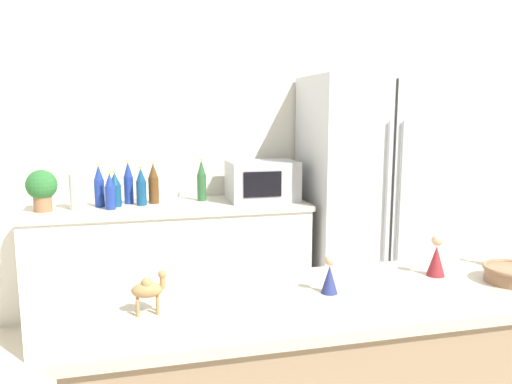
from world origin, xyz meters
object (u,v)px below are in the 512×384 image
at_px(paper_towel_roll, 78,192).
at_px(refrigerator, 369,198).
at_px(back_bottle_3, 110,192).
at_px(back_bottle_5, 154,184).
at_px(back_bottle_4, 202,181).
at_px(microwave, 262,181).
at_px(wise_man_figurine_blue, 436,258).
at_px(fruit_bowl, 512,273).
at_px(wise_man_figurine_crimson, 330,277).
at_px(back_bottle_0, 128,183).
at_px(camel_figurine, 149,289).
at_px(potted_plant, 42,188).
at_px(back_bottle_1, 141,187).
at_px(back_bottle_2, 115,190).
at_px(back_bottle_6, 99,186).

bearing_deg(paper_towel_roll, refrigerator, -0.44).
distance_m(back_bottle_3, back_bottle_5, 0.33).
relative_size(refrigerator, back_bottle_4, 5.95).
distance_m(microwave, back_bottle_4, 0.43).
bearing_deg(paper_towel_roll, wise_man_figurine_blue, -51.63).
bearing_deg(back_bottle_3, fruit_bowl, -52.56).
xyz_separation_m(paper_towel_roll, wise_man_figurine_crimson, (0.97, -1.87, -0.03)).
height_order(paper_towel_roll, back_bottle_0, back_bottle_0).
height_order(back_bottle_3, back_bottle_4, back_bottle_4).
distance_m(fruit_bowl, camel_figurine, 1.26).
xyz_separation_m(potted_plant, paper_towel_roll, (0.21, 0.01, -0.03)).
height_order(back_bottle_1, back_bottle_5, back_bottle_5).
xyz_separation_m(back_bottle_4, camel_figurine, (-0.44, -2.04, -0.04)).
height_order(back_bottle_2, back_bottle_3, back_bottle_3).
relative_size(microwave, camel_figurine, 3.62).
bearing_deg(microwave, back_bottle_1, -179.77).
relative_size(back_bottle_5, fruit_bowl, 1.44).
xyz_separation_m(refrigerator, potted_plant, (-2.26, 0.01, 0.16)).
height_order(back_bottle_2, wise_man_figurine_blue, back_bottle_2).
xyz_separation_m(back_bottle_1, back_bottle_2, (-0.17, -0.01, -0.01)).
xyz_separation_m(back_bottle_5, camel_figurine, (-0.10, -2.02, -0.03)).
xyz_separation_m(refrigerator, back_bottle_1, (-1.65, 0.07, 0.13)).
bearing_deg(back_bottle_6, back_bottle_0, 21.57).
bearing_deg(back_bottle_4, microwave, -10.00).
distance_m(back_bottle_1, back_bottle_5, 0.10).
distance_m(back_bottle_1, camel_figurine, 1.96).
xyz_separation_m(back_bottle_0, wise_man_figurine_blue, (1.11, -1.94, -0.05)).
bearing_deg(back_bottle_3, back_bottle_0, 57.87).
bearing_deg(back_bottle_2, fruit_bowl, -54.46).
bearing_deg(wise_man_figurine_blue, back_bottle_0, 119.69).
bearing_deg(microwave, fruit_bowl, -78.65).
relative_size(refrigerator, camel_figurine, 13.35).
distance_m(microwave, back_bottle_1, 0.84).
relative_size(potted_plant, back_bottle_6, 0.92).
xyz_separation_m(back_bottle_0, fruit_bowl, (1.33, -2.07, -0.08)).
bearing_deg(back_bottle_0, potted_plant, -164.43).
relative_size(back_bottle_4, fruit_bowl, 1.49).
distance_m(paper_towel_roll, back_bottle_4, 0.83).
height_order(back_bottle_0, back_bottle_6, back_bottle_0).
distance_m(back_bottle_4, fruit_bowl, 2.22).
height_order(back_bottle_5, wise_man_figurine_blue, back_bottle_5).
height_order(microwave, fruit_bowl, microwave).
distance_m(back_bottle_4, back_bottle_5, 0.34).
bearing_deg(back_bottle_1, back_bottle_0, 134.86).
xyz_separation_m(back_bottle_2, back_bottle_4, (0.59, 0.08, 0.03)).
xyz_separation_m(back_bottle_2, back_bottle_3, (-0.03, -0.10, 0.00)).
xyz_separation_m(potted_plant, back_bottle_2, (0.44, 0.06, -0.04)).
bearing_deg(back_bottle_1, potted_plant, -174.01).
height_order(camel_figurine, wise_man_figurine_crimson, camel_figurine).
bearing_deg(potted_plant, back_bottle_5, 9.85).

